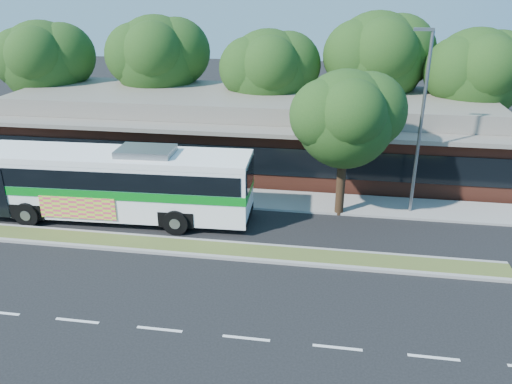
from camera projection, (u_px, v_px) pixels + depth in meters
The scene contains 12 objects.
ground at pixel (198, 256), 21.54m from camera, with size 120.00×120.00×0.00m, color black.
median_strip at pixel (201, 248), 22.06m from camera, with size 26.00×1.10×0.15m, color #495C27.
sidewalk at pixel (228, 197), 27.35m from camera, with size 44.00×2.60×0.12m, color gray.
plaza_building at pixel (248, 129), 32.56m from camera, with size 33.20×11.20×4.45m.
lamp_post at pixel (421, 119), 23.75m from camera, with size 0.93×0.18×9.07m.
tree_bg_a at pixel (50, 61), 35.15m from camera, with size 6.47×5.80×8.63m.
tree_bg_b at pixel (163, 57), 34.82m from camera, with size 6.69×6.00×9.00m.
tree_bg_c at pixel (274, 70), 32.97m from camera, with size 6.24×5.60×8.26m.
tree_bg_d at pixel (383, 58), 32.57m from camera, with size 6.91×6.20×9.37m.
tree_bg_e at pixel (482, 73), 31.06m from camera, with size 6.47×5.80×8.50m.
transit_bus at pixel (117, 179), 24.30m from camera, with size 13.36×3.45×3.72m.
sidewalk_tree at pixel (353, 117), 23.62m from camera, with size 5.23×4.69×7.29m.
Camera 1 is at (5.40, -18.18, 10.88)m, focal length 35.00 mm.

